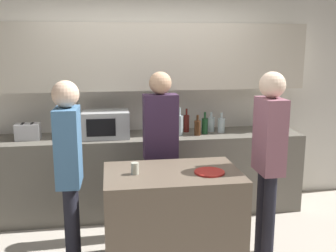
{
  "coord_description": "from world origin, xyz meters",
  "views": [
    {
      "loc": [
        -0.44,
        -3.03,
        1.96
      ],
      "look_at": [
        0.09,
        0.41,
        1.24
      ],
      "focal_mm": 42.0,
      "sensor_mm": 36.0,
      "label": 1
    }
  ],
  "objects_px": {
    "bottle_0": "(171,128)",
    "bottle_5": "(211,124)",
    "toaster": "(28,132)",
    "microwave": "(106,124)",
    "bottle_3": "(197,128)",
    "bottle_1": "(180,125)",
    "person_center": "(269,150)",
    "cup_0": "(135,168)",
    "person_right": "(69,162)",
    "plate_on_island": "(209,172)",
    "bottle_2": "(186,123)",
    "bottle_4": "(205,126)",
    "potted_plant": "(263,115)",
    "bottle_6": "(221,125)",
    "person_left": "(161,140)"
  },
  "relations": [
    {
      "from": "plate_on_island",
      "to": "microwave",
      "type": "bearing_deg",
      "value": 123.89
    },
    {
      "from": "bottle_5",
      "to": "person_left",
      "type": "relative_size",
      "value": 0.14
    },
    {
      "from": "person_left",
      "to": "person_center",
      "type": "xyz_separation_m",
      "value": [
        0.88,
        -0.64,
        0.02
      ]
    },
    {
      "from": "bottle_3",
      "to": "microwave",
      "type": "bearing_deg",
      "value": 176.1
    },
    {
      "from": "bottle_2",
      "to": "plate_on_island",
      "type": "height_order",
      "value": "bottle_2"
    },
    {
      "from": "bottle_2",
      "to": "bottle_5",
      "type": "distance_m",
      "value": 0.3
    },
    {
      "from": "bottle_5",
      "to": "bottle_3",
      "type": "bearing_deg",
      "value": -139.33
    },
    {
      "from": "microwave",
      "to": "bottle_5",
      "type": "height_order",
      "value": "microwave"
    },
    {
      "from": "bottle_1",
      "to": "bottle_3",
      "type": "xyz_separation_m",
      "value": [
        0.21,
        -0.02,
        -0.03
      ]
    },
    {
      "from": "bottle_1",
      "to": "plate_on_island",
      "type": "height_order",
      "value": "bottle_1"
    },
    {
      "from": "bottle_0",
      "to": "bottle_5",
      "type": "bearing_deg",
      "value": 17.94
    },
    {
      "from": "plate_on_island",
      "to": "person_left",
      "type": "height_order",
      "value": "person_left"
    },
    {
      "from": "cup_0",
      "to": "person_center",
      "type": "distance_m",
      "value": 1.19
    },
    {
      "from": "toaster",
      "to": "cup_0",
      "type": "bearing_deg",
      "value": -48.47
    },
    {
      "from": "bottle_3",
      "to": "plate_on_island",
      "type": "bearing_deg",
      "value": -98.11
    },
    {
      "from": "plate_on_island",
      "to": "person_center",
      "type": "bearing_deg",
      "value": 8.5
    },
    {
      "from": "potted_plant",
      "to": "bottle_1",
      "type": "distance_m",
      "value": 1.02
    },
    {
      "from": "plate_on_island",
      "to": "cup_0",
      "type": "relative_size",
      "value": 2.6
    },
    {
      "from": "bottle_5",
      "to": "plate_on_island",
      "type": "height_order",
      "value": "bottle_5"
    },
    {
      "from": "bottle_1",
      "to": "bottle_5",
      "type": "height_order",
      "value": "bottle_1"
    },
    {
      "from": "potted_plant",
      "to": "plate_on_island",
      "type": "relative_size",
      "value": 1.52
    },
    {
      "from": "cup_0",
      "to": "person_center",
      "type": "xyz_separation_m",
      "value": [
        1.19,
        0.02,
        0.1
      ]
    },
    {
      "from": "toaster",
      "to": "plate_on_island",
      "type": "relative_size",
      "value": 1.0
    },
    {
      "from": "person_left",
      "to": "person_right",
      "type": "xyz_separation_m",
      "value": [
        -0.85,
        -0.61,
        -0.01
      ]
    },
    {
      "from": "plate_on_island",
      "to": "bottle_1",
      "type": "bearing_deg",
      "value": 91.43
    },
    {
      "from": "bottle_1",
      "to": "person_center",
      "type": "xyz_separation_m",
      "value": [
        0.59,
        -1.16,
        -0.01
      ]
    },
    {
      "from": "microwave",
      "to": "person_center",
      "type": "xyz_separation_m",
      "value": [
        1.43,
        -1.21,
        -0.04
      ]
    },
    {
      "from": "bottle_1",
      "to": "bottle_2",
      "type": "height_order",
      "value": "bottle_1"
    },
    {
      "from": "microwave",
      "to": "person_left",
      "type": "height_order",
      "value": "person_left"
    },
    {
      "from": "bottle_0",
      "to": "bottle_1",
      "type": "xyz_separation_m",
      "value": [
        0.1,
        0.01,
        0.03
      ]
    },
    {
      "from": "cup_0",
      "to": "person_right",
      "type": "xyz_separation_m",
      "value": [
        -0.54,
        0.04,
        0.06
      ]
    },
    {
      "from": "microwave",
      "to": "bottle_3",
      "type": "distance_m",
      "value": 1.05
    },
    {
      "from": "toaster",
      "to": "bottle_0",
      "type": "height_order",
      "value": "bottle_0"
    },
    {
      "from": "person_left",
      "to": "person_center",
      "type": "distance_m",
      "value": 1.09
    },
    {
      "from": "bottle_1",
      "to": "cup_0",
      "type": "height_order",
      "value": "bottle_1"
    },
    {
      "from": "bottle_6",
      "to": "bottle_0",
      "type": "bearing_deg",
      "value": -171.34
    },
    {
      "from": "person_left",
      "to": "person_center",
      "type": "height_order",
      "value": "person_center"
    },
    {
      "from": "person_right",
      "to": "bottle_5",
      "type": "bearing_deg",
      "value": 131.43
    },
    {
      "from": "bottle_0",
      "to": "person_center",
      "type": "xyz_separation_m",
      "value": [
        0.69,
        -1.16,
        0.02
      ]
    },
    {
      "from": "potted_plant",
      "to": "plate_on_island",
      "type": "distance_m",
      "value": 1.65
    },
    {
      "from": "bottle_3",
      "to": "bottle_6",
      "type": "relative_size",
      "value": 1.01
    },
    {
      "from": "microwave",
      "to": "bottle_0",
      "type": "distance_m",
      "value": 0.74
    },
    {
      "from": "potted_plant",
      "to": "person_left",
      "type": "bearing_deg",
      "value": -156.21
    },
    {
      "from": "potted_plant",
      "to": "bottle_6",
      "type": "distance_m",
      "value": 0.51
    },
    {
      "from": "bottle_3",
      "to": "bottle_5",
      "type": "distance_m",
      "value": 0.28
    },
    {
      "from": "bottle_4",
      "to": "microwave",
      "type": "bearing_deg",
      "value": 179.32
    },
    {
      "from": "toaster",
      "to": "bottle_3",
      "type": "height_order",
      "value": "bottle_3"
    },
    {
      "from": "bottle_4",
      "to": "person_center",
      "type": "xyz_separation_m",
      "value": [
        0.28,
        -1.2,
        0.01
      ]
    },
    {
      "from": "cup_0",
      "to": "bottle_3",
      "type": "bearing_deg",
      "value": 55.23
    },
    {
      "from": "bottle_1",
      "to": "bottle_3",
      "type": "relative_size",
      "value": 1.36
    }
  ]
}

